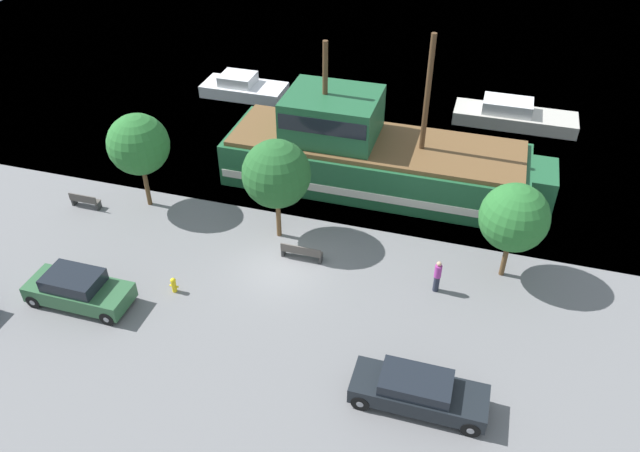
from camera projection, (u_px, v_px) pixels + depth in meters
name	position (u px, v px, depth m)	size (l,w,h in m)	color
ground_plane	(281.00, 266.00, 29.55)	(160.00, 160.00, 0.00)	slate
pirate_ship	(370.00, 155.00, 34.24)	(17.75, 5.23, 8.89)	#1E5633
moored_boat_dockside	(513.00, 115.00, 40.59)	(7.80, 2.44, 1.65)	#B7B2A8
moored_boat_outer	(243.00, 88.00, 44.10)	(5.87, 2.55, 1.53)	silver
parked_car_curb_front	(78.00, 289.00, 27.10)	(4.59, 1.88, 1.59)	#2D5B38
parked_car_curb_mid	(418.00, 391.00, 22.81)	(4.99, 1.81, 1.43)	black
fire_hydrant	(174.00, 284.00, 27.90)	(0.42, 0.25, 0.76)	yellow
bench_promenade_east	(301.00, 252.00, 29.67)	(1.99, 0.45, 0.85)	#4C4742
bench_promenade_west	(85.00, 200.00, 33.14)	(1.61, 0.45, 0.85)	#4C4742
pedestrian_walking_near	(437.00, 276.00, 27.70)	(0.32, 0.32, 1.67)	#232838
tree_row_east	(138.00, 144.00, 31.44)	(3.14, 3.14, 5.24)	brown
tree_row_mideast	(276.00, 174.00, 29.28)	(3.29, 3.29, 5.28)	brown
tree_row_midwest	(514.00, 218.00, 27.12)	(3.06, 3.06, 4.80)	brown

